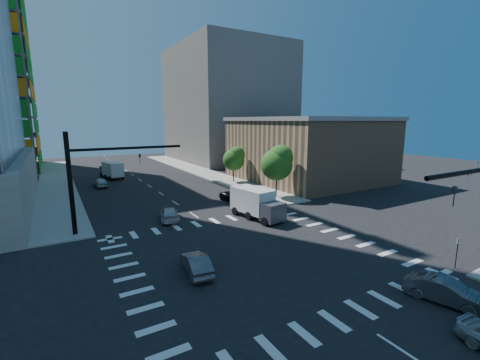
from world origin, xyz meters
TOP-DOWN VIEW (x-y plane):
  - ground at (0.00, 0.00)m, footprint 160.00×160.00m
  - road_markings at (0.00, 0.00)m, footprint 20.00×20.00m
  - sidewalk_ne at (12.50, 40.00)m, footprint 5.00×60.00m
  - sidewalk_nw at (-12.50, 40.00)m, footprint 5.00×60.00m
  - commercial_building at (25.00, 22.00)m, footprint 20.50×22.50m
  - bg_building_ne at (27.00, 55.00)m, footprint 24.00×30.00m
  - signal_mast_nw at (-10.00, 11.50)m, footprint 10.20×0.40m
  - tree_south at (12.63, 13.90)m, footprint 4.16×4.16m
  - tree_north at (12.93, 25.90)m, footprint 3.54×3.52m
  - no_parking_sign at (10.70, -9.00)m, footprint 0.30×0.06m
  - car_nb_right at (5.64, -10.94)m, footprint 2.60×4.41m
  - car_nb_far at (6.75, 14.72)m, footprint 2.78×4.99m
  - car_sb_near at (-2.80, 11.64)m, footprint 2.89×4.72m
  - car_sb_mid at (-6.70, 33.07)m, footprint 1.96×4.28m
  - car_sb_cross at (-4.99, -0.56)m, footprint 1.91×4.12m
  - box_truck_near at (5.29, 7.47)m, footprint 3.26×6.09m
  - box_truck_far at (-3.95, 40.31)m, footprint 3.37×5.90m

SIDE VIEW (x-z plane):
  - ground at x=0.00m, z-range 0.00..0.00m
  - road_markings at x=0.00m, z-range 0.00..0.01m
  - sidewalk_ne at x=12.50m, z-range 0.00..0.15m
  - sidewalk_nw at x=-12.50m, z-range 0.00..0.15m
  - car_sb_near at x=-2.80m, z-range 0.00..1.28m
  - car_sb_cross at x=-4.99m, z-range 0.00..1.31m
  - car_nb_far at x=6.75m, z-range 0.00..1.32m
  - car_nb_right at x=5.64m, z-range 0.00..1.37m
  - car_sb_mid at x=-6.70m, z-range 0.00..1.42m
  - box_truck_far at x=-3.95m, z-range -0.17..2.74m
  - box_truck_near at x=5.29m, z-range -0.17..2.87m
  - no_parking_sign at x=10.70m, z-range 0.28..2.48m
  - tree_north at x=12.93m, z-range 1.10..6.88m
  - tree_south at x=12.63m, z-range 1.27..8.10m
  - commercial_building at x=25.00m, z-range 0.01..10.61m
  - signal_mast_nw at x=-10.00m, z-range 0.99..9.99m
  - bg_building_ne at x=27.00m, z-range 0.00..28.00m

